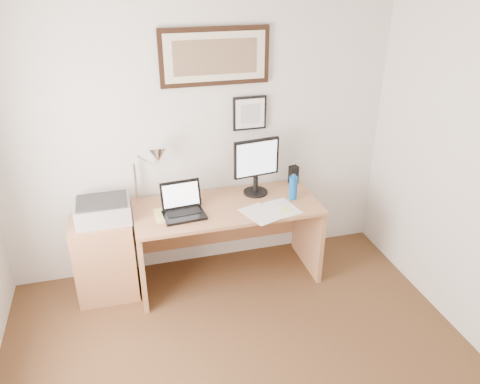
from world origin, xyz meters
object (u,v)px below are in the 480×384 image
object	(u,v)px
water_bottle	(293,188)
side_cabinet	(105,258)
desk	(225,224)
lcd_monitor	(256,164)
laptop	(183,208)
printer	(103,210)
book	(155,216)

from	to	relation	value
water_bottle	side_cabinet	bearing A→B (deg)	177.43
side_cabinet	desk	world-z (taller)	desk
water_bottle	desk	bearing A→B (deg)	169.56
side_cabinet	lcd_monitor	xyz separation A→B (m)	(1.38, 0.10, 0.68)
side_cabinet	laptop	xyz separation A→B (m)	(0.68, -0.10, 0.44)
water_bottle	printer	size ratio (longest dim) A/B	0.48
water_bottle	laptop	bearing A→B (deg)	-178.74
laptop	printer	size ratio (longest dim) A/B	0.82
water_bottle	desk	xyz separation A→B (m)	(-0.60, 0.11, -0.34)
laptop	printer	world-z (taller)	laptop
side_cabinet	book	bearing A→B (deg)	-12.19
side_cabinet	printer	size ratio (longest dim) A/B	1.66
book	laptop	world-z (taller)	laptop
laptop	lcd_monitor	world-z (taller)	lcd_monitor
laptop	lcd_monitor	bearing A→B (deg)	16.04
water_bottle	lcd_monitor	xyz separation A→B (m)	(-0.29, 0.18, 0.19)
printer	laptop	bearing A→B (deg)	-10.24
book	desk	size ratio (longest dim) A/B	0.15
printer	side_cabinet	bearing A→B (deg)	-154.10
desk	water_bottle	bearing A→B (deg)	-10.44
book	desk	bearing A→B (deg)	11.91
laptop	printer	xyz separation A→B (m)	(-0.64, 0.12, 0.01)
book	printer	xyz separation A→B (m)	(-0.41, 0.12, 0.06)
water_bottle	printer	xyz separation A→B (m)	(-1.63, 0.09, -0.04)
lcd_monitor	water_bottle	bearing A→B (deg)	-31.84
book	lcd_monitor	xyz separation A→B (m)	(0.93, 0.20, 0.28)
book	laptop	size ratio (longest dim) A/B	0.66
book	laptop	bearing A→B (deg)	-0.02
water_bottle	lcd_monitor	bearing A→B (deg)	148.16
side_cabinet	water_bottle	world-z (taller)	water_bottle
book	lcd_monitor	distance (m)	0.99
book	lcd_monitor	world-z (taller)	lcd_monitor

